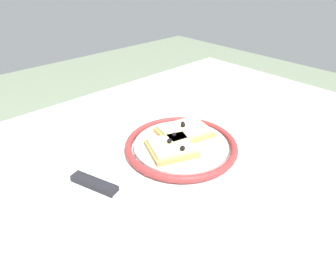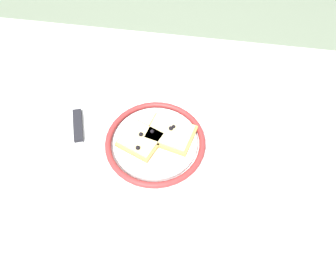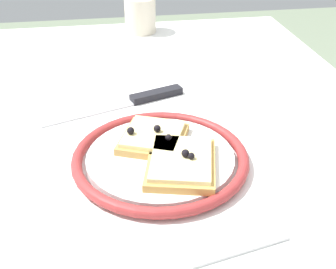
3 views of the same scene
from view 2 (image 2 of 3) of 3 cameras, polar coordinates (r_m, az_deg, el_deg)
ground_plane at (r=1.42m, az=-2.66°, el=-17.31°), size 6.00×6.00×0.00m
dining_table at (r=0.84m, az=-4.34°, el=-5.34°), size 1.13×0.79×0.71m
plate at (r=0.77m, az=-2.15°, el=-1.32°), size 0.23×0.23×0.02m
pizza_slice_near at (r=0.76m, az=-4.80°, el=-0.80°), size 0.11×0.11×0.03m
pizza_slice_far at (r=0.77m, az=0.36°, el=0.23°), size 0.12×0.11×0.03m
knife at (r=0.80m, az=-14.77°, el=-0.46°), size 0.10×0.23×0.01m
fork at (r=0.78m, az=10.56°, el=-2.53°), size 0.06×0.20×0.00m
napkin at (r=0.94m, az=-3.38°, el=12.44°), size 0.17×0.17×0.00m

